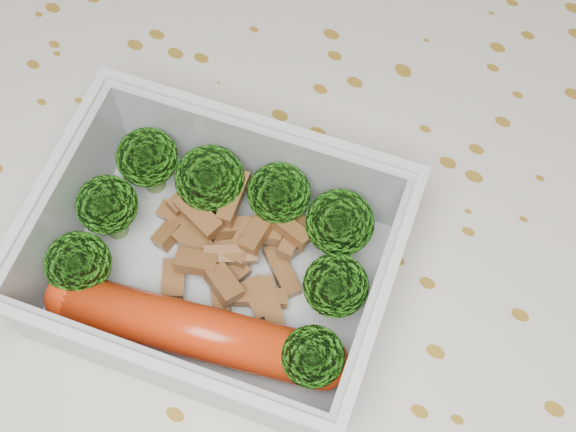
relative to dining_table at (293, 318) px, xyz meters
The scene contains 6 objects.
dining_table is the anchor object (origin of this frame).
tablecloth 0.05m from the dining_table, ahead, with size 1.46×0.96×0.19m.
lunch_container 0.12m from the dining_table, 132.75° to the right, with size 0.18×0.15×0.06m.
broccoli_florets 0.12m from the dining_table, 157.10° to the right, with size 0.15×0.11×0.04m.
meat_pile 0.11m from the dining_table, 150.23° to the right, with size 0.09×0.07×0.03m.
sausage 0.13m from the dining_table, 105.04° to the right, with size 0.14×0.06×0.02m.
Camera 1 is at (0.08, -0.13, 1.12)m, focal length 50.00 mm.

